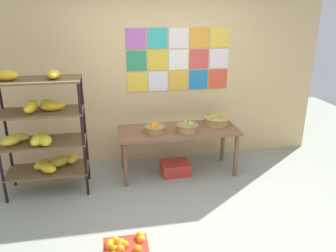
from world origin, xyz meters
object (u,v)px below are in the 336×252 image
Objects in this scene: fruit_basket_left at (155,128)px; banana_shelf_unit at (42,128)px; display_table at (178,134)px; fruit_basket_back_right at (187,127)px; produce_crate_under_table at (175,168)px; orange_crate_foreground at (126,252)px; fruit_basket_right at (217,120)px.

banana_shelf_unit is at bearing -175.76° from fruit_basket_left.
banana_shelf_unit is at bearing -173.93° from display_table.
banana_shelf_unit is 1.86m from fruit_basket_back_right.
fruit_basket_back_right is at bearing -36.48° from produce_crate_under_table.
produce_crate_under_table is 0.96× the size of orange_crate_foreground.
fruit_basket_left is (-0.43, 0.06, -0.01)m from fruit_basket_back_right.
fruit_basket_right is 0.91× the size of orange_crate_foreground.
fruit_basket_left reaches higher than display_table.
display_table reaches higher than produce_crate_under_table.
fruit_basket_left is at bearing -172.12° from produce_crate_under_table.
orange_crate_foreground is (-0.96, -1.54, -0.64)m from fruit_basket_back_right.
orange_crate_foreground reaches higher than produce_crate_under_table.
display_table is 0.51m from produce_crate_under_table.
fruit_basket_left is 1.80m from orange_crate_foreground.
banana_shelf_unit reaches higher than fruit_basket_right.
produce_crate_under_table is at bearing 63.26° from orange_crate_foreground.
banana_shelf_unit is 3.98× the size of produce_crate_under_table.
banana_shelf_unit is 2.37m from fruit_basket_right.
fruit_basket_left is 0.69× the size of orange_crate_foreground.
orange_crate_foreground is at bearing -59.17° from banana_shelf_unit.
fruit_basket_back_right is 0.79× the size of fruit_basket_right.
fruit_basket_left is at bearing 172.02° from fruit_basket_back_right.
fruit_basket_right reaches higher than produce_crate_under_table.
display_table is 4.13× the size of produce_crate_under_table.
display_table is 0.38m from fruit_basket_left.
fruit_basket_back_right is at bearing -155.18° from fruit_basket_right.
fruit_basket_back_right is (0.09, -0.14, 0.15)m from display_table.
fruit_basket_back_right is at bearing 1.40° from banana_shelf_unit.
fruit_basket_back_right is at bearing -7.98° from fruit_basket_left.
fruit_basket_left is at bearing 71.60° from orange_crate_foreground.
produce_crate_under_table is at bearing -168.46° from fruit_basket_right.
display_table is 5.51× the size of fruit_basket_back_right.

